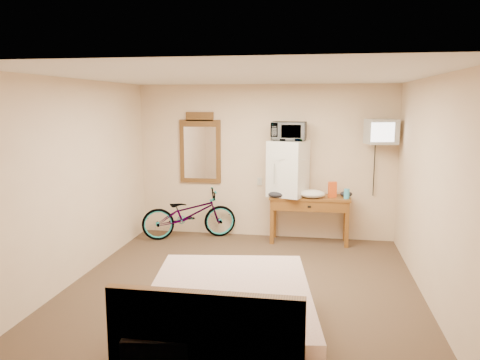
{
  "coord_description": "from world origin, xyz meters",
  "views": [
    {
      "loc": [
        0.85,
        -5.28,
        2.21
      ],
      "look_at": [
        -0.12,
        0.57,
        1.23
      ],
      "focal_mm": 35.0,
      "sensor_mm": 36.0,
      "label": 1
    }
  ],
  "objects": [
    {
      "name": "room",
      "position": [
        -0.0,
        0.0,
        1.25
      ],
      "size": [
        4.6,
        4.64,
        2.5
      ],
      "color": "#412A20",
      "rests_on": "ground"
    },
    {
      "name": "desk",
      "position": [
        0.75,
        2.0,
        0.62
      ],
      "size": [
        1.25,
        0.49,
        0.75
      ],
      "color": "brown",
      "rests_on": "floor"
    },
    {
      "name": "mini_fridge",
      "position": [
        0.4,
        2.03,
        1.19
      ],
      "size": [
        0.67,
        0.66,
        0.87
      ],
      "color": "white",
      "rests_on": "desk"
    },
    {
      "name": "microwave",
      "position": [
        0.4,
        2.03,
        1.77
      ],
      "size": [
        0.54,
        0.38,
        0.29
      ],
      "primitive_type": "imported",
      "rotation": [
        0.0,
        0.0,
        -0.06
      ],
      "color": "white",
      "rests_on": "mini_fridge"
    },
    {
      "name": "snack_bag",
      "position": [
        1.09,
        2.02,
        0.87
      ],
      "size": [
        0.14,
        0.11,
        0.24
      ],
      "primitive_type": "cube",
      "rotation": [
        0.0,
        0.0,
        0.32
      ],
      "color": "#E14C14",
      "rests_on": "desk"
    },
    {
      "name": "blue_cup",
      "position": [
        1.31,
        1.95,
        0.83
      ],
      "size": [
        0.09,
        0.09,
        0.15
      ],
      "primitive_type": "cylinder",
      "color": "#42B0E2",
      "rests_on": "desk"
    },
    {
      "name": "cloth_cream",
      "position": [
        0.79,
        1.92,
        0.81
      ],
      "size": [
        0.4,
        0.31,
        0.12
      ],
      "primitive_type": "ellipsoid",
      "color": "white",
      "rests_on": "desk"
    },
    {
      "name": "cloth_dark_a",
      "position": [
        0.24,
        1.84,
        0.8
      ],
      "size": [
        0.26,
        0.19,
        0.1
      ],
      "primitive_type": "ellipsoid",
      "color": "black",
      "rests_on": "desk"
    },
    {
      "name": "cloth_dark_b",
      "position": [
        1.31,
        2.09,
        0.79
      ],
      "size": [
        0.19,
        0.15,
        0.09
      ],
      "primitive_type": "ellipsoid",
      "color": "black",
      "rests_on": "desk"
    },
    {
      "name": "crt_television",
      "position": [
        1.79,
        2.02,
        1.78
      ],
      "size": [
        0.5,
        0.6,
        0.37
      ],
      "color": "black",
      "rests_on": "room"
    },
    {
      "name": "wall_mirror",
      "position": [
        -1.08,
        2.27,
        1.45
      ],
      "size": [
        0.69,
        0.04,
        1.18
      ],
      "color": "brown",
      "rests_on": "room"
    },
    {
      "name": "bicycle",
      "position": [
        -1.2,
        1.95,
        0.4
      ],
      "size": [
        1.63,
        1.07,
        0.81
      ],
      "primitive_type": "imported",
      "rotation": [
        0.0,
        0.0,
        1.95
      ],
      "color": "black",
      "rests_on": "floor"
    },
    {
      "name": "bed",
      "position": [
        0.09,
        -1.38,
        0.3
      ],
      "size": [
        1.73,
        2.13,
        0.9
      ],
      "color": "brown",
      "rests_on": "floor"
    }
  ]
}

